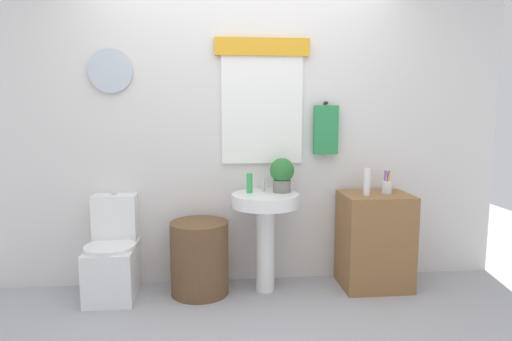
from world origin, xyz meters
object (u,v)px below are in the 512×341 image
(soap_bottle, at_px, (249,183))
(pedestal_sink, at_px, (265,218))
(toilet, at_px, (113,258))
(laundry_hamper, at_px, (200,258))
(toothbrush_cup, at_px, (387,187))
(lotion_bottle, at_px, (367,182))
(potted_plant, at_px, (282,174))
(wooden_cabinet, at_px, (374,240))

(soap_bottle, bearing_deg, pedestal_sink, -22.62)
(toilet, bearing_deg, soap_bottle, 0.72)
(laundry_hamper, relative_size, toothbrush_cup, 3.12)
(toilet, relative_size, soap_bottle, 5.08)
(soap_bottle, height_order, lotion_bottle, lotion_bottle)
(potted_plant, bearing_deg, pedestal_sink, -156.80)
(lotion_bottle, bearing_deg, potted_plant, 171.43)
(wooden_cabinet, height_order, toothbrush_cup, toothbrush_cup)
(pedestal_sink, height_order, soap_bottle, soap_bottle)
(laundry_hamper, height_order, lotion_bottle, lotion_bottle)
(wooden_cabinet, distance_m, lotion_bottle, 0.50)
(laundry_hamper, bearing_deg, potted_plant, 5.20)
(pedestal_sink, xyz_separation_m, lotion_bottle, (0.80, -0.04, 0.28))
(toothbrush_cup, bearing_deg, toilet, 179.57)
(pedestal_sink, xyz_separation_m, wooden_cabinet, (0.90, -0.00, -0.21))
(potted_plant, bearing_deg, laundry_hamper, -174.80)
(toilet, xyz_separation_m, laundry_hamper, (0.67, -0.04, -0.01))
(toilet, distance_m, lotion_bottle, 2.08)
(pedestal_sink, xyz_separation_m, potted_plant, (0.14, 0.06, 0.34))
(lotion_bottle, bearing_deg, toilet, 177.80)
(wooden_cabinet, xyz_separation_m, lotion_bottle, (-0.09, -0.04, 0.49))
(toilet, xyz_separation_m, soap_bottle, (1.07, 0.01, 0.57))
(lotion_bottle, bearing_deg, toothbrush_cup, 17.66)
(pedestal_sink, bearing_deg, toilet, 178.23)
(wooden_cabinet, relative_size, lotion_bottle, 3.60)
(pedestal_sink, height_order, toothbrush_cup, toothbrush_cup)
(lotion_bottle, bearing_deg, soap_bottle, 174.44)
(toilet, distance_m, potted_plant, 1.48)
(pedestal_sink, bearing_deg, laundry_hamper, -180.00)
(laundry_hamper, height_order, pedestal_sink, pedestal_sink)
(wooden_cabinet, distance_m, toothbrush_cup, 0.45)
(laundry_hamper, height_order, potted_plant, potted_plant)
(potted_plant, height_order, lotion_bottle, potted_plant)
(toilet, xyz_separation_m, lotion_bottle, (1.99, -0.08, 0.58))
(soap_bottle, relative_size, potted_plant, 0.57)
(laundry_hamper, distance_m, lotion_bottle, 1.45)
(toilet, bearing_deg, wooden_cabinet, -1.01)
(potted_plant, xyz_separation_m, toothbrush_cup, (0.85, -0.04, -0.11))
(soap_bottle, bearing_deg, potted_plant, 2.20)
(pedestal_sink, height_order, lotion_bottle, lotion_bottle)
(laundry_hamper, bearing_deg, pedestal_sink, 0.00)
(potted_plant, relative_size, lotion_bottle, 1.27)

